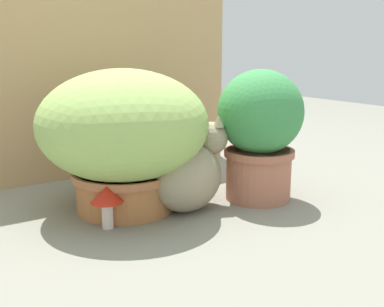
{
  "coord_description": "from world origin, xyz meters",
  "views": [
    {
      "loc": [
        -0.69,
        -1.26,
        0.52
      ],
      "look_at": [
        0.12,
        -0.0,
        0.18
      ],
      "focal_mm": 43.92,
      "sensor_mm": 36.0,
      "label": 1
    }
  ],
  "objects_px": {
    "leafy_planter": "(260,130)",
    "grass_planter": "(124,133)",
    "cat": "(191,174)",
    "mushroom_ornament_red": "(107,198)",
    "mushroom_ornament_pink": "(164,185)"
  },
  "relations": [
    {
      "from": "leafy_planter",
      "to": "grass_planter",
      "type": "bearing_deg",
      "value": 160.6
    },
    {
      "from": "leafy_planter",
      "to": "mushroom_ornament_red",
      "type": "bearing_deg",
      "value": 177.06
    },
    {
      "from": "grass_planter",
      "to": "mushroom_ornament_red",
      "type": "distance_m",
      "value": 0.23
    },
    {
      "from": "grass_planter",
      "to": "mushroom_ornament_pink",
      "type": "xyz_separation_m",
      "value": [
        0.1,
        -0.07,
        -0.17
      ]
    },
    {
      "from": "cat",
      "to": "leafy_planter",
      "type": "bearing_deg",
      "value": -6.65
    },
    {
      "from": "grass_planter",
      "to": "cat",
      "type": "relative_size",
      "value": 1.39
    },
    {
      "from": "grass_planter",
      "to": "cat",
      "type": "bearing_deg",
      "value": -34.81
    },
    {
      "from": "grass_planter",
      "to": "mushroom_ornament_pink",
      "type": "height_order",
      "value": "grass_planter"
    },
    {
      "from": "cat",
      "to": "mushroom_ornament_red",
      "type": "distance_m",
      "value": 0.3
    },
    {
      "from": "cat",
      "to": "mushroom_ornament_pink",
      "type": "relative_size",
      "value": 3.27
    },
    {
      "from": "cat",
      "to": "mushroom_ornament_red",
      "type": "height_order",
      "value": "cat"
    },
    {
      "from": "cat",
      "to": "mushroom_ornament_pink",
      "type": "xyz_separation_m",
      "value": [
        -0.07,
        0.05,
        -0.04
      ]
    },
    {
      "from": "mushroom_ornament_pink",
      "to": "mushroom_ornament_red",
      "type": "xyz_separation_m",
      "value": [
        -0.22,
        -0.05,
        0.01
      ]
    },
    {
      "from": "cat",
      "to": "mushroom_ornament_red",
      "type": "relative_size",
      "value": 3.04
    },
    {
      "from": "leafy_planter",
      "to": "mushroom_ornament_pink",
      "type": "height_order",
      "value": "leafy_planter"
    }
  ]
}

